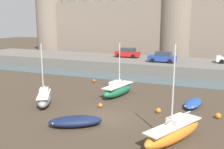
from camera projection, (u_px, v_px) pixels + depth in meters
name	position (u px, v px, depth m)	size (l,w,h in m)	color
ground_plane	(107.00, 118.00, 21.23)	(160.00, 160.00, 0.00)	#423528
water_channel	(151.00, 80.00, 34.58)	(80.00, 4.50, 0.10)	#47565B
quay_road	(163.00, 65.00, 40.99)	(70.36, 10.00, 1.59)	#666059
castle	(177.00, 23.00, 50.36)	(65.25, 6.88, 19.92)	gray
sailboat_foreground_left	(44.00, 98.00, 24.35)	(3.12, 4.09, 5.73)	gray
rowboat_foreground_centre	(193.00, 103.00, 23.97)	(1.83, 3.63, 0.61)	#234793
sailboat_midflat_centre	(118.00, 90.00, 27.25)	(2.42, 5.04, 5.54)	#1E6B47
rowboat_near_channel_left	(76.00, 121.00, 19.43)	(4.18, 3.32, 0.80)	#141E3D
sailboat_near_channel_right	(174.00, 132.00, 16.94)	(3.58, 5.56, 6.36)	orange
mooring_buoy_off_centre	(94.00, 81.00, 33.27)	(0.41, 0.41, 0.41)	#E04C1E
mooring_buoy_near_shore	(100.00, 105.00, 23.70)	(0.39, 0.39, 0.39)	orange
mooring_buoy_mid_mud	(218.00, 116.00, 21.01)	(0.47, 0.47, 0.47)	orange
mooring_buoy_near_channel	(158.00, 111.00, 22.27)	(0.44, 0.44, 0.44)	orange
car_quay_centre_east	(128.00, 53.00, 44.20)	(4.10, 1.89, 1.62)	red
car_quay_east	(162.00, 57.00, 39.03)	(4.10, 1.89, 1.62)	#263F99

